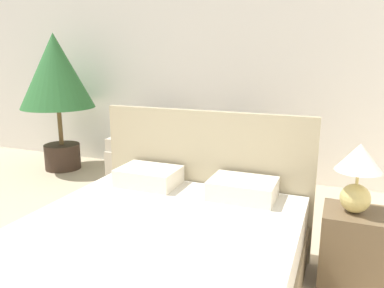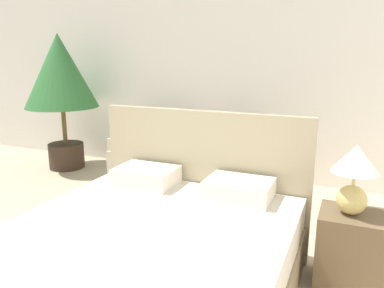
{
  "view_description": "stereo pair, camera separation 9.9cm",
  "coord_description": "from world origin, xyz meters",
  "px_view_note": "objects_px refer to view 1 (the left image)",
  "views": [
    {
      "loc": [
        1.28,
        -0.49,
        1.57
      ],
      "look_at": [
        -0.08,
        2.89,
        0.7
      ],
      "focal_mm": 35.0,
      "sensor_mm": 36.0,
      "label": 1
    },
    {
      "loc": [
        1.37,
        -0.45,
        1.57
      ],
      "look_at": [
        -0.08,
        2.89,
        0.7
      ],
      "focal_mm": 35.0,
      "sensor_mm": 36.0,
      "label": 2
    }
  ],
  "objects_px": {
    "bed": "(151,267)",
    "table_lamp": "(358,171)",
    "nightstand": "(353,249)",
    "potted_palm": "(56,78)",
    "armchair_near_window_left": "(143,160)",
    "armchair_near_window_right": "(227,170)"
  },
  "relations": [
    {
      "from": "bed",
      "to": "nightstand",
      "type": "relative_size",
      "value": 3.77
    },
    {
      "from": "armchair_near_window_right",
      "to": "nightstand",
      "type": "height_order",
      "value": "armchair_near_window_right"
    },
    {
      "from": "armchair_near_window_left",
      "to": "nightstand",
      "type": "xyz_separation_m",
      "value": [
        2.42,
        -1.39,
        -0.01
      ]
    },
    {
      "from": "bed",
      "to": "potted_palm",
      "type": "xyz_separation_m",
      "value": [
        -2.6,
        2.23,
        0.97
      ]
    },
    {
      "from": "armchair_near_window_left",
      "to": "potted_palm",
      "type": "bearing_deg",
      "value": 170.86
    },
    {
      "from": "bed",
      "to": "armchair_near_window_right",
      "type": "bearing_deg",
      "value": 94.09
    },
    {
      "from": "armchair_near_window_left",
      "to": "table_lamp",
      "type": "xyz_separation_m",
      "value": [
        2.4,
        -1.4,
        0.55
      ]
    },
    {
      "from": "armchair_near_window_left",
      "to": "nightstand",
      "type": "height_order",
      "value": "armchair_near_window_left"
    },
    {
      "from": "bed",
      "to": "nightstand",
      "type": "bearing_deg",
      "value": 33.09
    },
    {
      "from": "armchair_near_window_left",
      "to": "potted_palm",
      "type": "height_order",
      "value": "potted_palm"
    },
    {
      "from": "potted_palm",
      "to": "nightstand",
      "type": "xyz_separation_m",
      "value": [
        3.76,
        -1.47,
        -1.0
      ]
    },
    {
      "from": "potted_palm",
      "to": "bed",
      "type": "bearing_deg",
      "value": -40.59
    },
    {
      "from": "armchair_near_window_left",
      "to": "table_lamp",
      "type": "height_order",
      "value": "table_lamp"
    },
    {
      "from": "bed",
      "to": "nightstand",
      "type": "distance_m",
      "value": 1.39
    },
    {
      "from": "table_lamp",
      "to": "nightstand",
      "type": "bearing_deg",
      "value": 27.2
    },
    {
      "from": "armchair_near_window_left",
      "to": "potted_palm",
      "type": "relative_size",
      "value": 0.49
    },
    {
      "from": "nightstand",
      "to": "table_lamp",
      "type": "relative_size",
      "value": 1.16
    },
    {
      "from": "bed",
      "to": "table_lamp",
      "type": "bearing_deg",
      "value": 33.17
    },
    {
      "from": "armchair_near_window_right",
      "to": "table_lamp",
      "type": "distance_m",
      "value": 1.98
    },
    {
      "from": "potted_palm",
      "to": "nightstand",
      "type": "relative_size",
      "value": 3.42
    },
    {
      "from": "bed",
      "to": "potted_palm",
      "type": "height_order",
      "value": "potted_palm"
    },
    {
      "from": "bed",
      "to": "table_lamp",
      "type": "xyz_separation_m",
      "value": [
        1.14,
        0.75,
        0.54
      ]
    }
  ]
}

